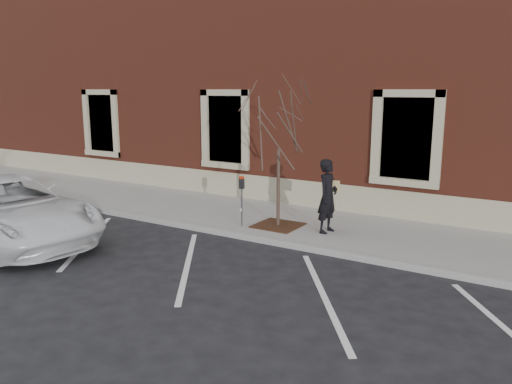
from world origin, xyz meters
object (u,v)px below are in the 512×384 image
Objects in this scene: man at (328,196)px; sapling at (279,127)px; white_truck at (6,211)px; parking_meter at (242,192)px.

man is 2.15m from sapling.
sapling is 7.06m from white_truck.
man is 2.24m from parking_meter.
man reaches higher than parking_meter.
man is at bearing -48.74° from white_truck.
man is 0.33× the size of white_truck.
sapling is (-1.34, -0.15, 1.68)m from man.
white_truck is (-4.43, -3.79, -0.29)m from parking_meter.
parking_meter is 5.83m from white_truck.
man is 7.95m from white_truck.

